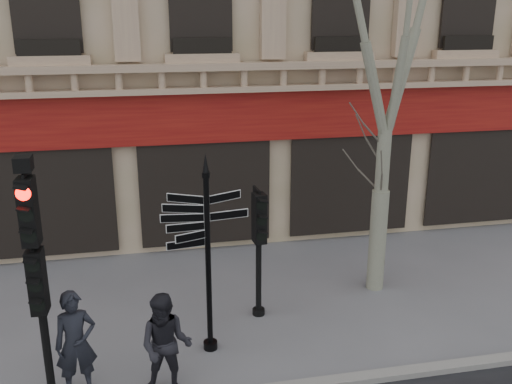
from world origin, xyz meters
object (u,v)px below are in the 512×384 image
traffic_signal_main (35,255)px  fingerpost (207,222)px  pedestrian_a (76,344)px  pedestrian_b (166,346)px  traffic_signal_secondary (259,231)px

traffic_signal_main → fingerpost: bearing=23.4°
pedestrian_a → pedestrian_b: (1.44, -0.34, -0.02)m
pedestrian_a → pedestrian_b: size_ratio=1.02×
traffic_signal_main → traffic_signal_secondary: size_ratio=1.54×
traffic_signal_secondary → pedestrian_b: 3.19m
fingerpost → traffic_signal_main: traffic_signal_main is taller
fingerpost → traffic_signal_secondary: size_ratio=1.42×
fingerpost → pedestrian_b: (-0.86, -1.19, -1.66)m
traffic_signal_main → pedestrian_a: 1.75m
pedestrian_b → traffic_signal_secondary: bearing=62.8°
fingerpost → traffic_signal_secondary: 1.72m
fingerpost → traffic_signal_main: (-2.73, -1.01, 0.05)m
traffic_signal_secondary → fingerpost: bearing=-142.6°
fingerpost → pedestrian_a: (-2.31, -0.85, -1.64)m
traffic_signal_main → pedestrian_b: bearing=-2.3°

